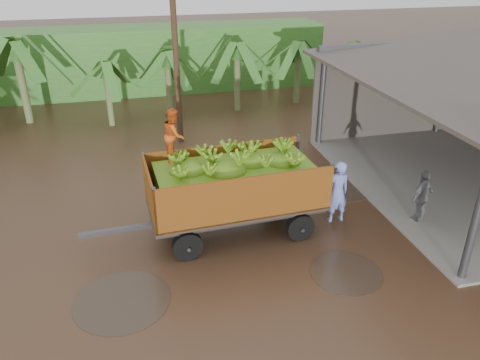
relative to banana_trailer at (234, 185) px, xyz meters
name	(u,v)px	position (x,y,z in m)	size (l,w,h in m)	color
ground	(226,229)	(-0.25, 0.06, -1.48)	(100.00, 100.00, 0.00)	black
hedge_north	(131,60)	(-2.25, 16.06, 0.32)	(22.00, 3.00, 3.60)	#2D661E
banana_trailer	(234,185)	(0.00, 0.00, 0.00)	(6.88, 2.64, 3.74)	#A85F18
man_blue	(338,192)	(3.13, -0.22, -0.49)	(0.72, 0.47, 1.97)	#7583D7
man_grey	(422,196)	(5.58, -0.88, -0.62)	(1.01, 0.42, 1.72)	slate
utility_pole	(175,45)	(-0.63, 7.47, 2.60)	(1.20, 0.24, 8.04)	#47301E
banana_plants	(50,113)	(-5.69, 7.23, 0.27)	(24.91, 20.43, 4.03)	#2D661E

